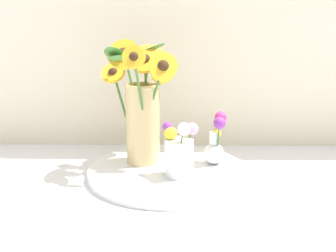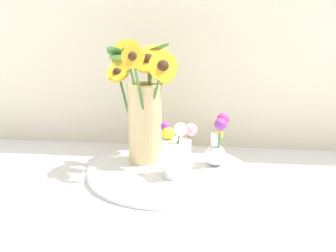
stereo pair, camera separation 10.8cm
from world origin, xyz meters
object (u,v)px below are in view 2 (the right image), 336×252
serving_tray (168,172)px  vase_bulb_right (217,145)px  vase_small_center (177,153)px  mason_jar_sunflowers (144,106)px

serving_tray → vase_bulb_right: 0.16m
serving_tray → vase_small_center: bearing=-62.5°
serving_tray → mason_jar_sunflowers: 0.20m
vase_small_center → vase_bulb_right: vase_small_center is taller
mason_jar_sunflowers → vase_small_center: bearing=-46.6°
mason_jar_sunflowers → vase_bulb_right: (0.21, -0.02, -0.11)m
serving_tray → vase_small_center: vase_small_center is taller
serving_tray → vase_small_center: 0.10m
serving_tray → mason_jar_sunflowers: mason_jar_sunflowers is taller
mason_jar_sunflowers → serving_tray: bearing=-35.4°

